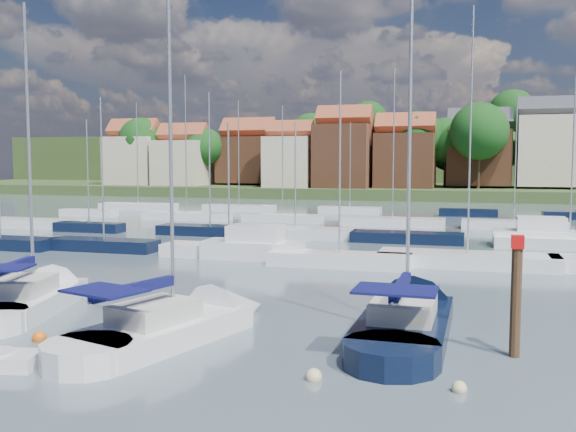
% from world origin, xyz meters
% --- Properties ---
extents(ground, '(260.00, 260.00, 0.00)m').
position_xyz_m(ground, '(0.00, 40.00, 0.00)').
color(ground, '#4A5D65').
rests_on(ground, ground).
extents(sailboat_left, '(5.22, 10.89, 14.36)m').
position_xyz_m(sailboat_left, '(-10.18, 4.42, 0.36)').
color(sailboat_left, white).
rests_on(sailboat_left, ground).
extents(sailboat_centre, '(5.87, 11.31, 14.89)m').
position_xyz_m(sailboat_centre, '(-1.70, 1.82, 0.36)').
color(sailboat_centre, white).
rests_on(sailboat_centre, ground).
extents(sailboat_navy, '(3.25, 11.87, 16.38)m').
position_xyz_m(sailboat_navy, '(6.22, 5.18, 0.35)').
color(sailboat_navy, black).
rests_on(sailboat_navy, ground).
extents(timber_piling, '(0.40, 0.40, 6.34)m').
position_xyz_m(timber_piling, '(9.97, 2.33, 1.06)').
color(timber_piling, '#4C331E').
rests_on(timber_piling, ground).
extents(buoy_c, '(0.52, 0.52, 0.52)m').
position_xyz_m(buoy_c, '(-6.51, -0.50, 0.00)').
color(buoy_c, '#D85914').
rests_on(buoy_c, ground).
extents(buoy_d, '(0.51, 0.51, 0.51)m').
position_xyz_m(buoy_d, '(4.09, -1.74, 0.00)').
color(buoy_d, beige).
rests_on(buoy_d, ground).
extents(buoy_e, '(0.42, 0.42, 0.42)m').
position_xyz_m(buoy_e, '(4.94, 5.47, 0.00)').
color(buoy_e, '#D85914').
rests_on(buoy_e, ground).
extents(buoy_f, '(0.43, 0.43, 0.43)m').
position_xyz_m(buoy_f, '(8.29, -1.54, 0.00)').
color(buoy_f, beige).
rests_on(buoy_f, ground).
extents(marina_field, '(79.62, 41.41, 15.93)m').
position_xyz_m(marina_field, '(1.91, 35.15, 0.43)').
color(marina_field, white).
rests_on(marina_field, ground).
extents(far_shore_town, '(212.46, 90.00, 22.27)m').
position_xyz_m(far_shore_town, '(2.23, 132.67, 4.61)').
color(far_shore_town, '#364C26').
rests_on(far_shore_town, ground).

